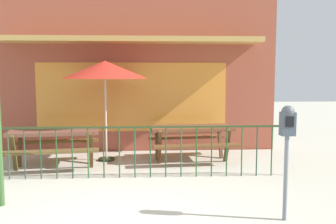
{
  "coord_description": "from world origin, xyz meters",
  "views": [
    {
      "loc": [
        0.38,
        -4.87,
        1.94
      ],
      "look_at": [
        0.78,
        2.38,
        1.19
      ],
      "focal_mm": 40.03,
      "sensor_mm": 36.0,
      "label": 1
    }
  ],
  "objects_px": {
    "picnic_table_right": "(191,134)",
    "parking_meter_near": "(287,132)",
    "picnic_table_left": "(54,138)",
    "patio_umbrella": "(105,70)"
  },
  "relations": [
    {
      "from": "picnic_table_left",
      "to": "parking_meter_near",
      "type": "xyz_separation_m",
      "value": [
        3.73,
        -3.02,
        0.57
      ]
    },
    {
      "from": "picnic_table_left",
      "to": "picnic_table_right",
      "type": "xyz_separation_m",
      "value": [
        2.88,
        0.4,
        0.0
      ]
    },
    {
      "from": "picnic_table_right",
      "to": "parking_meter_near",
      "type": "xyz_separation_m",
      "value": [
        0.85,
        -3.42,
        0.57
      ]
    },
    {
      "from": "picnic_table_left",
      "to": "patio_umbrella",
      "type": "distance_m",
      "value": 1.8
    },
    {
      "from": "picnic_table_left",
      "to": "picnic_table_right",
      "type": "height_order",
      "value": "same"
    },
    {
      "from": "picnic_table_left",
      "to": "patio_umbrella",
      "type": "bearing_deg",
      "value": 28.88
    },
    {
      "from": "parking_meter_near",
      "to": "picnic_table_right",
      "type": "bearing_deg",
      "value": 103.89
    },
    {
      "from": "picnic_table_left",
      "to": "parking_meter_near",
      "type": "relative_size",
      "value": 1.29
    },
    {
      "from": "picnic_table_right",
      "to": "picnic_table_left",
      "type": "bearing_deg",
      "value": -172.08
    },
    {
      "from": "picnic_table_right",
      "to": "parking_meter_near",
      "type": "relative_size",
      "value": 1.25
    }
  ]
}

